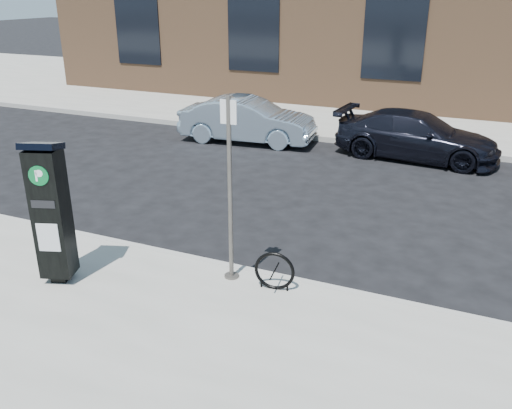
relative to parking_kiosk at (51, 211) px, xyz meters
The scene contains 9 objects.
ground 2.82m from the parking_kiosk, 33.68° to the left, with size 120.00×120.00×0.00m, color black.
sidewalk_far 15.59m from the parking_kiosk, 82.19° to the left, with size 60.00×12.00×0.15m, color gray.
curb_near 2.78m from the parking_kiosk, 33.30° to the left, with size 60.00×0.12×0.16m, color #9E9B93.
curb_far 9.73m from the parking_kiosk, 77.37° to the left, with size 60.00×0.12×0.16m, color #9E9B93.
parking_kiosk is the anchor object (origin of this frame).
sign_pole 2.50m from the parking_kiosk, 25.57° to the left, with size 0.23×0.21×2.66m.
bike_rack 3.21m from the parking_kiosk, 18.89° to the left, with size 0.58×0.12×0.58m.
car_silver 8.61m from the parking_kiosk, 96.14° to the left, with size 1.33×3.80×1.25m, color #9EB6C9.
car_dark 9.58m from the parking_kiosk, 67.11° to the left, with size 1.67×4.10×1.19m, color black.
Camera 1 is at (3.28, -6.60, 4.11)m, focal length 38.00 mm.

